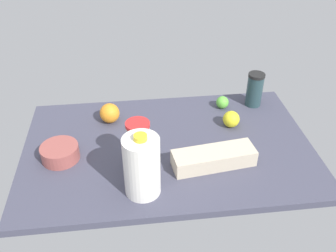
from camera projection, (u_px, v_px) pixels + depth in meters
The scene contains 9 objects.
countertop at pixel (168, 148), 157.55cm from camera, with size 120.00×76.00×3.00cm, color #404052.
egg_carton at pixel (214, 158), 145.04cm from camera, with size 32.21×10.26×6.55cm, color beige.
milk_jug at pixel (142, 166), 128.52cm from camera, with size 12.84×12.84×24.97cm.
tumbler_cup at pixel (139, 145), 140.39cm from camera, with size 9.03×9.03×20.38cm.
mixing_bowl at pixel (60, 153), 148.11cm from camera, with size 15.02×15.02×6.05cm, color #9B4D48.
shaker_bottle at pixel (255, 89), 178.35cm from camera, with size 7.83×7.83×16.60cm.
orange_loose at pixel (110, 113), 168.63cm from camera, with size 8.94×8.94×8.94cm, color orange.
lemon_beside_bowl at pixel (231, 119), 166.05cm from camera, with size 7.43×7.43×7.43cm, color yellow.
lime_by_jug at pixel (222, 102), 178.98cm from camera, with size 5.98×5.98×5.98cm, color #60BB3E.
Camera 1 is at (14.60, 122.15, 100.38)cm, focal length 40.00 mm.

